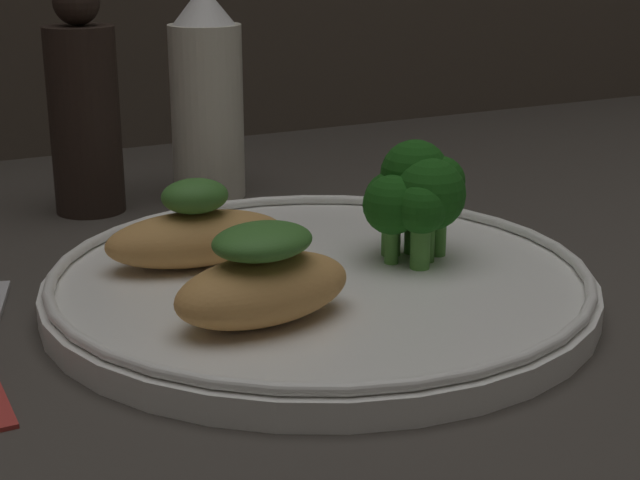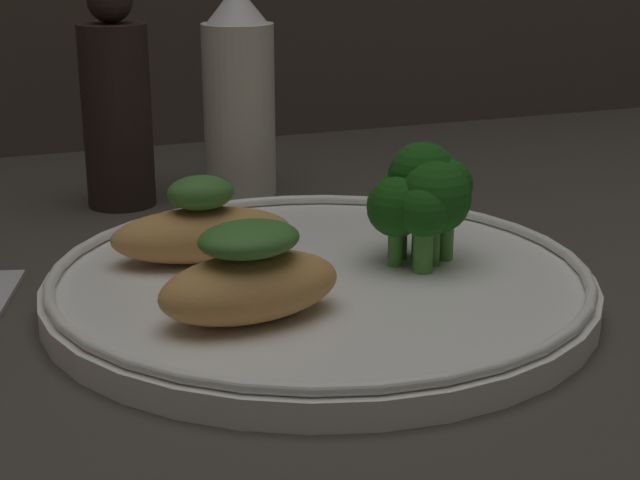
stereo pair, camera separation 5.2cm
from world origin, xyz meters
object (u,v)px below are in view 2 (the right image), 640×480
object	(u,v)px
sauce_bottle	(239,96)
pepper_grinder	(116,106)
broccoli_bunch	(421,197)
plate	(320,283)

from	to	relation	value
sauce_bottle	pepper_grinder	size ratio (longest dim) A/B	0.96
sauce_bottle	broccoli_bunch	bearing A→B (deg)	-80.98
sauce_bottle	pepper_grinder	xyz separation A→B (cm)	(-8.94, -0.00, -0.15)
plate	sauce_bottle	distance (cm)	23.68
broccoli_bunch	pepper_grinder	size ratio (longest dim) A/B	0.41
plate	pepper_grinder	xyz separation A→B (cm)	(-6.57, 22.69, 6.18)
broccoli_bunch	sauce_bottle	distance (cm)	23.00
plate	sauce_bottle	bearing A→B (deg)	84.03
broccoli_bunch	plate	bearing A→B (deg)	-179.26
pepper_grinder	broccoli_bunch	bearing A→B (deg)	-61.01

